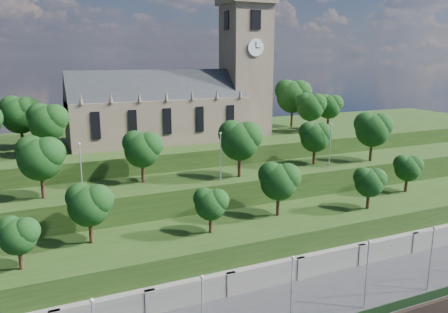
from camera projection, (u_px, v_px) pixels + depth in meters
name	position (u px, v px, depth m)	size (l,w,h in m)	color
retaining_wall	(264.00, 280.00, 55.79)	(160.00, 2.10, 5.00)	slate
embankment_lower	(243.00, 251.00, 60.83)	(160.00, 12.00, 8.00)	#1E3712
embankment_upper	(213.00, 212.00, 70.19)	(160.00, 10.00, 12.00)	#1E3712
hilltop	(174.00, 172.00, 88.58)	(160.00, 32.00, 15.00)	#1E3712
church	(182.00, 99.00, 81.91)	(38.60, 12.35, 27.60)	brown
trees_lower	(245.00, 190.00, 59.31)	(63.98, 8.69, 7.91)	#341E14
trees_upper	(238.00, 140.00, 68.13)	(61.07, 8.62, 8.92)	#341E14
trees_hilltop	(186.00, 107.00, 81.69)	(71.72, 16.34, 10.49)	#341E14
lamp_posts_promenade	(292.00, 288.00, 45.57)	(60.36, 0.36, 8.51)	#B2B2B7
lamp_posts_upper	(220.00, 153.00, 65.17)	(40.36, 0.36, 7.52)	#B2B2B7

